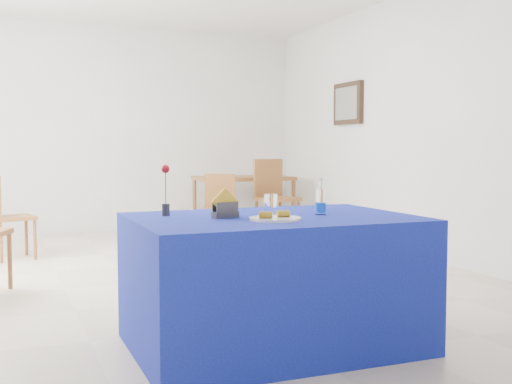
{
  "coord_description": "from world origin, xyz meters",
  "views": [
    {
      "loc": [
        -1.59,
        -5.41,
        1.16
      ],
      "look_at": [
        -0.32,
        -2.27,
        0.92
      ],
      "focal_mm": 45.0,
      "sensor_mm": 36.0,
      "label": 1
    }
  ],
  "objects_px": {
    "chair_bg_right": "(273,192)",
    "chair_win_b": "(5,211)",
    "water_bottle": "(320,202)",
    "chair_bg_left": "(219,203)",
    "oak_table": "(243,182)",
    "blue_table": "(273,281)",
    "plate": "(275,219)"
  },
  "relations": [
    {
      "from": "chair_bg_right",
      "to": "chair_win_b",
      "type": "bearing_deg",
      "value": 175.24
    },
    {
      "from": "water_bottle",
      "to": "chair_bg_right",
      "type": "relative_size",
      "value": 0.21
    },
    {
      "from": "chair_bg_left",
      "to": "chair_bg_right",
      "type": "height_order",
      "value": "chair_bg_right"
    },
    {
      "from": "oak_table",
      "to": "chair_bg_right",
      "type": "relative_size",
      "value": 1.26
    },
    {
      "from": "blue_table",
      "to": "oak_table",
      "type": "height_order",
      "value": "blue_table"
    },
    {
      "from": "plate",
      "to": "water_bottle",
      "type": "bearing_deg",
      "value": 25.39
    },
    {
      "from": "water_bottle",
      "to": "blue_table",
      "type": "bearing_deg",
      "value": 177.89
    },
    {
      "from": "chair_bg_left",
      "to": "oak_table",
      "type": "bearing_deg",
      "value": 76.73
    },
    {
      "from": "blue_table",
      "to": "chair_bg_left",
      "type": "bearing_deg",
      "value": 75.62
    },
    {
      "from": "water_bottle",
      "to": "chair_bg_left",
      "type": "relative_size",
      "value": 0.26
    },
    {
      "from": "blue_table",
      "to": "water_bottle",
      "type": "bearing_deg",
      "value": -2.11
    },
    {
      "from": "blue_table",
      "to": "chair_bg_right",
      "type": "bearing_deg",
      "value": 66.48
    },
    {
      "from": "oak_table",
      "to": "chair_bg_left",
      "type": "xyz_separation_m",
      "value": [
        -0.66,
        -0.91,
        -0.2
      ]
    },
    {
      "from": "water_bottle",
      "to": "chair_win_b",
      "type": "height_order",
      "value": "water_bottle"
    },
    {
      "from": "oak_table",
      "to": "blue_table",
      "type": "bearing_deg",
      "value": -108.95
    },
    {
      "from": "oak_table",
      "to": "chair_win_b",
      "type": "relative_size",
      "value": 1.46
    },
    {
      "from": "water_bottle",
      "to": "plate",
      "type": "bearing_deg",
      "value": -154.61
    },
    {
      "from": "oak_table",
      "to": "chair_bg_right",
      "type": "distance_m",
      "value": 0.73
    },
    {
      "from": "water_bottle",
      "to": "chair_win_b",
      "type": "bearing_deg",
      "value": 115.02
    },
    {
      "from": "blue_table",
      "to": "chair_win_b",
      "type": "xyz_separation_m",
      "value": [
        -1.41,
        3.65,
        0.12
      ]
    },
    {
      "from": "oak_table",
      "to": "chair_bg_left",
      "type": "relative_size",
      "value": 1.52
    },
    {
      "from": "plate",
      "to": "blue_table",
      "type": "relative_size",
      "value": 0.18
    },
    {
      "from": "blue_table",
      "to": "water_bottle",
      "type": "height_order",
      "value": "water_bottle"
    },
    {
      "from": "blue_table",
      "to": "plate",
      "type": "bearing_deg",
      "value": -110.14
    },
    {
      "from": "plate",
      "to": "chair_bg_left",
      "type": "relative_size",
      "value": 0.34
    },
    {
      "from": "oak_table",
      "to": "plate",
      "type": "bearing_deg",
      "value": -108.99
    },
    {
      "from": "water_bottle",
      "to": "chair_bg_left",
      "type": "xyz_separation_m",
      "value": [
        0.72,
        4.0,
        -0.35
      ]
    },
    {
      "from": "blue_table",
      "to": "chair_bg_right",
      "type": "height_order",
      "value": "chair_bg_right"
    },
    {
      "from": "water_bottle",
      "to": "oak_table",
      "type": "relative_size",
      "value": 0.17
    },
    {
      "from": "blue_table",
      "to": "chair_bg_left",
      "type": "xyz_separation_m",
      "value": [
        1.02,
        3.99,
        0.1
      ]
    },
    {
      "from": "water_bottle",
      "to": "chair_win_b",
      "type": "distance_m",
      "value": 4.05
    },
    {
      "from": "oak_table",
      "to": "chair_bg_right",
      "type": "xyz_separation_m",
      "value": [
        0.14,
        -0.71,
        -0.1
      ]
    }
  ]
}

